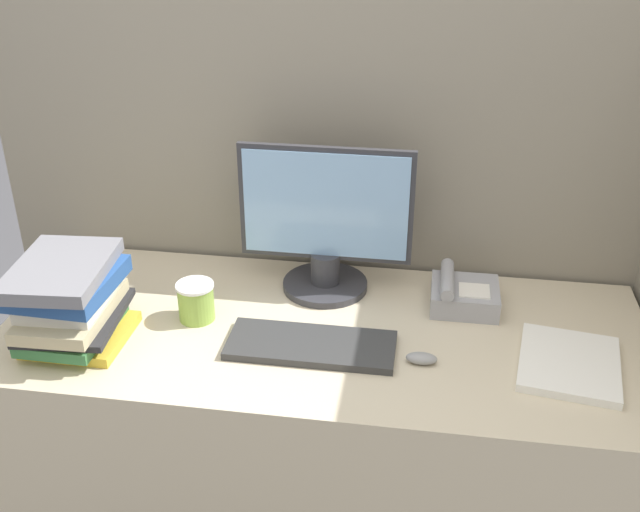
{
  "coord_description": "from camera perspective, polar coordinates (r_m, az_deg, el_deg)",
  "views": [
    {
      "loc": [
        0.24,
        -1.25,
        1.81
      ],
      "look_at": [
        -0.01,
        0.39,
        0.93
      ],
      "focal_mm": 42.0,
      "sensor_mm": 36.0,
      "label": 1
    }
  ],
  "objects": [
    {
      "name": "cubicle_panel_rear",
      "position": [
        2.24,
        1.72,
        1.9
      ],
      "size": [
        2.07,
        0.04,
        1.67
      ],
      "color": "gray",
      "rests_on": "ground_plane"
    },
    {
      "name": "desk",
      "position": [
        2.17,
        0.19,
        -13.76
      ],
      "size": [
        1.67,
        0.71,
        0.74
      ],
      "color": "beige",
      "rests_on": "ground_plane"
    },
    {
      "name": "monitor",
      "position": [
        2.05,
        0.42,
        2.01
      ],
      "size": [
        0.48,
        0.24,
        0.42
      ],
      "color": "#333338",
      "rests_on": "desk"
    },
    {
      "name": "keyboard",
      "position": [
        1.87,
        -0.68,
        -6.82
      ],
      "size": [
        0.42,
        0.17,
        0.02
      ],
      "color": "#333333",
      "rests_on": "desk"
    },
    {
      "name": "mouse",
      "position": [
        1.84,
        7.74,
        -7.73
      ],
      "size": [
        0.08,
        0.04,
        0.03
      ],
      "color": "gray",
      "rests_on": "desk"
    },
    {
      "name": "coffee_cup",
      "position": [
        1.99,
        -9.43,
        -3.43
      ],
      "size": [
        0.1,
        0.1,
        0.1
      ],
      "color": "#8CB247",
      "rests_on": "desk"
    },
    {
      "name": "book_stack",
      "position": [
        1.95,
        -18.55,
        -3.26
      ],
      "size": [
        0.26,
        0.32,
        0.22
      ],
      "color": "gold",
      "rests_on": "desk"
    },
    {
      "name": "desk_telephone",
      "position": [
        2.06,
        10.82,
        -2.91
      ],
      "size": [
        0.18,
        0.18,
        0.1
      ],
      "color": "#99999E",
      "rests_on": "desk"
    },
    {
      "name": "paper_pile",
      "position": [
        1.9,
        18.45,
        -7.78
      ],
      "size": [
        0.27,
        0.3,
        0.02
      ],
      "color": "white",
      "rests_on": "desk"
    }
  ]
}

